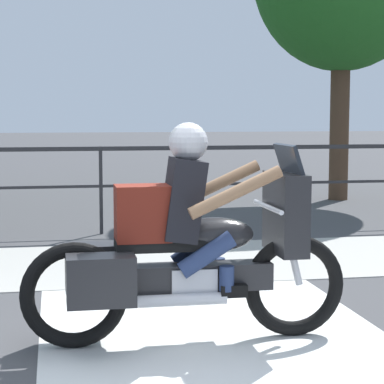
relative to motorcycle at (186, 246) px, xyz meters
The scene contains 5 objects.
ground_plane 0.88m from the motorcycle, 127.82° to the right, with size 120.00×120.00×0.00m, color #424244.
sidewalk_band 3.11m from the motorcycle, 95.80° to the left, with size 44.00×2.40×0.01m, color #A8A59E.
crosswalk_band 0.97m from the motorcycle, 68.00° to the right, with size 2.66×6.00×0.01m, color silver.
fence_railing 5.17m from the motorcycle, 93.39° to the left, with size 36.00×0.05×1.24m.
motorcycle is the anchor object (origin of this frame).
Camera 1 is at (-0.65, -5.00, 1.72)m, focal length 70.00 mm.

